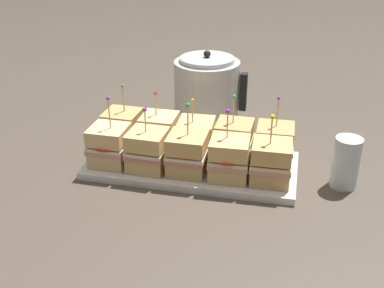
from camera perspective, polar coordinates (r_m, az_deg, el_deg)
The scene contains 14 objects.
ground_plane at distance 1.17m, azimuth 0.00°, elevation -2.96°, with size 6.00×6.00×0.00m, color #4C4238.
serving_platter at distance 1.17m, azimuth 0.00°, elevation -2.58°, with size 0.50×0.22×0.02m.
sandwich_front_far_left at distance 1.15m, azimuth -9.74°, elevation -0.18°, with size 0.09×0.09×0.17m.
sandwich_front_left at distance 1.12m, azimuth -5.26°, elevation -0.75°, with size 0.09×0.09×0.15m.
sandwich_front_center at distance 1.10m, azimuth -0.65°, elevation -1.17°, with size 0.09×0.09×0.17m.
sandwich_front_right at distance 1.08m, azimuth 4.44°, elevation -1.73°, with size 0.09×0.09×0.16m.
sandwich_front_far_right at distance 1.08m, azimuth 9.36°, elevation -2.16°, with size 0.09×0.09×0.16m.
sandwich_back_far_left at distance 1.23m, azimuth -8.20°, elevation 1.76°, with size 0.09×0.09×0.16m.
sandwich_back_left at distance 1.20m, azimuth -3.89°, elevation 1.31°, with size 0.09×0.09×0.16m.
sandwich_back_center at distance 1.18m, azimuth 0.52°, elevation 0.77°, with size 0.09×0.09×0.15m.
sandwich_back_right at distance 1.17m, azimuth 5.01°, elevation 0.41°, with size 0.09×0.09×0.16m.
sandwich_back_far_right at distance 1.16m, azimuth 9.74°, elevation -0.07°, with size 0.09×0.09×0.17m.
kettle_steel at distance 1.40m, azimuth 1.78°, elevation 6.35°, with size 0.21×0.19×0.21m.
drinking_glass at distance 1.13m, azimuth 17.77°, elevation -2.06°, with size 0.06×0.06×0.12m.
Camera 1 is at (0.23, -0.99, 0.57)m, focal length 45.00 mm.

